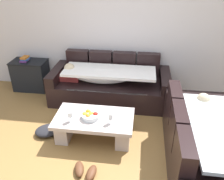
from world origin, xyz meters
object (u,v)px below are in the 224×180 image
object	(u,v)px
coffee_table	(94,125)
fruit_bowl	(90,115)
open_magazine	(111,116)
side_cabinet	(31,75)
pair_of_shoes	(85,171)
couch_near_window	(203,146)
book_stack_on_cabinet	(25,59)
crumpled_garment	(48,130)
wine_glass_near_right	(111,117)
couch_along_wall	(108,85)
wine_glass_near_left	(70,115)

from	to	relation	value
coffee_table	fruit_bowl	bearing A→B (deg)	-154.38
coffee_table	open_magazine	xyz separation A→B (m)	(0.25, 0.06, 0.15)
side_cabinet	pair_of_shoes	size ratio (longest dim) A/B	2.13
couch_near_window	book_stack_on_cabinet	xyz separation A→B (m)	(-3.26, 1.78, 0.35)
pair_of_shoes	crumpled_garment	distance (m)	1.07
couch_near_window	side_cabinet	bearing A→B (deg)	60.89
open_magazine	side_cabinet	size ratio (longest dim) A/B	0.39
crumpled_garment	pair_of_shoes	bearing A→B (deg)	-42.40
book_stack_on_cabinet	crumpled_garment	bearing A→B (deg)	-56.11
coffee_table	open_magazine	bearing A→B (deg)	13.68
wine_glass_near_right	pair_of_shoes	size ratio (longest dim) A/B	0.49
couch_near_window	book_stack_on_cabinet	size ratio (longest dim) A/B	10.27
wine_glass_near_right	crumpled_garment	xyz separation A→B (m)	(-1.04, 0.09, -0.44)
fruit_bowl	coffee_table	bearing A→B (deg)	25.62
side_cabinet	crumpled_garment	size ratio (longest dim) A/B	1.80
coffee_table	side_cabinet	xyz separation A→B (m)	(-1.66, 1.40, 0.08)
open_magazine	pair_of_shoes	size ratio (longest dim) A/B	0.83
couch_along_wall	crumpled_garment	bearing A→B (deg)	-124.24
fruit_bowl	side_cabinet	world-z (taller)	side_cabinet
pair_of_shoes	open_magazine	bearing A→B (deg)	74.12
fruit_bowl	wine_glass_near_left	bearing A→B (deg)	-154.91
book_stack_on_cabinet	coffee_table	bearing A→B (deg)	-39.07
wine_glass_near_right	crumpled_garment	world-z (taller)	wine_glass_near_right
coffee_table	book_stack_on_cabinet	bearing A→B (deg)	140.93
couch_near_window	couch_along_wall	bearing A→B (deg)	43.79
couch_near_window	fruit_bowl	world-z (taller)	couch_near_window
wine_glass_near_left	open_magazine	bearing A→B (deg)	20.30
open_magazine	fruit_bowl	bearing A→B (deg)	-170.82
wine_glass_near_left	wine_glass_near_right	bearing A→B (deg)	3.25
fruit_bowl	pair_of_shoes	distance (m)	0.82
book_stack_on_cabinet	pair_of_shoes	size ratio (longest dim) A/B	0.58
couch_along_wall	couch_near_window	world-z (taller)	same
wine_glass_near_left	wine_glass_near_right	distance (m)	0.60
side_cabinet	pair_of_shoes	xyz separation A→B (m)	(1.68, -2.14, -0.28)
side_cabinet	open_magazine	bearing A→B (deg)	-35.02
couch_near_window	wine_glass_near_left	world-z (taller)	couch_near_window
coffee_table	side_cabinet	world-z (taller)	side_cabinet
coffee_table	wine_glass_near_right	distance (m)	0.39
coffee_table	book_stack_on_cabinet	xyz separation A→B (m)	(-1.72, 1.40, 0.45)
coffee_table	wine_glass_near_right	bearing A→B (deg)	-23.00
couch_near_window	wine_glass_near_right	bearing A→B (deg)	78.32
couch_near_window	crumpled_garment	bearing A→B (deg)	81.30
couch_along_wall	wine_glass_near_right	world-z (taller)	couch_along_wall
fruit_bowl	side_cabinet	distance (m)	2.15
couch_along_wall	book_stack_on_cabinet	world-z (taller)	couch_along_wall
couch_along_wall	book_stack_on_cabinet	size ratio (longest dim) A/B	11.46
wine_glass_near_right	open_magazine	bearing A→B (deg)	96.96
coffee_table	fruit_bowl	xyz separation A→B (m)	(-0.05, -0.02, 0.18)
wine_glass_near_right	open_magazine	world-z (taller)	wine_glass_near_right
couch_along_wall	side_cabinet	size ratio (longest dim) A/B	3.14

